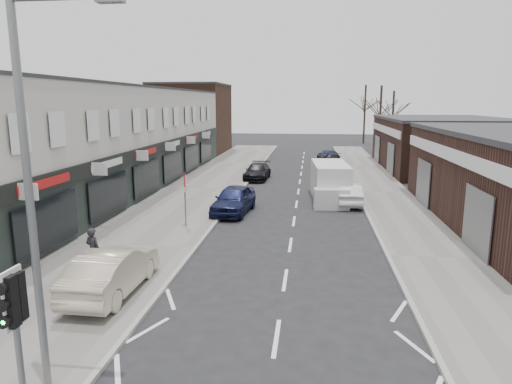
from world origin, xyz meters
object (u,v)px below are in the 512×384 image
(pedestrian, at_px, (93,250))
(parked_car_left_a, at_px, (234,200))
(traffic_light, at_px, (14,312))
(sedan_on_pavement, at_px, (112,271))
(street_lamp, at_px, (36,179))
(parked_car_right_c, at_px, (329,157))
(parked_car_left_b, at_px, (257,171))
(white_van, at_px, (330,183))
(parked_car_right_a, at_px, (348,194))
(parked_car_right_b, at_px, (332,159))
(warning_sign, at_px, (185,184))

(pedestrian, bearing_deg, parked_car_left_a, -92.28)
(traffic_light, bearing_deg, sedan_on_pavement, 99.12)
(street_lamp, xyz_separation_m, parked_car_right_c, (7.12, 37.80, -3.93))
(parked_car_left_a, height_order, parked_car_left_b, parked_car_left_a)
(white_van, distance_m, parked_car_left_b, 8.86)
(parked_car_right_a, bearing_deg, street_lamp, 65.92)
(sedan_on_pavement, relative_size, parked_car_right_b, 1.05)
(parked_car_right_a, bearing_deg, sedan_on_pavement, 57.05)
(street_lamp, bearing_deg, white_van, 72.25)
(parked_car_right_a, bearing_deg, pedestrian, 49.75)
(parked_car_right_c, bearing_deg, traffic_light, 74.03)
(parked_car_right_c, bearing_deg, pedestrian, 67.54)
(pedestrian, bearing_deg, street_lamp, 126.23)
(parked_car_right_a, height_order, parked_car_right_c, parked_car_right_c)
(traffic_light, bearing_deg, street_lamp, 95.88)
(parked_car_right_a, bearing_deg, parked_car_right_c, -91.07)
(pedestrian, bearing_deg, white_van, -105.26)
(parked_car_right_b, xyz_separation_m, parked_car_right_c, (-0.26, 2.18, -0.02))
(white_van, distance_m, parked_car_left_a, 6.94)
(pedestrian, bearing_deg, traffic_light, 124.19)
(white_van, xyz_separation_m, parked_car_left_b, (-5.44, 6.98, -0.44))
(warning_sign, relative_size, parked_car_right_a, 0.68)
(traffic_light, bearing_deg, parked_car_right_b, 78.87)
(sedan_on_pavement, bearing_deg, parked_car_left_a, -98.97)
(parked_car_right_b, bearing_deg, traffic_light, 78.17)
(parked_car_left_b, bearing_deg, pedestrian, -96.70)
(street_lamp, xyz_separation_m, sedan_on_pavement, (-0.84, 4.82, -3.77))
(sedan_on_pavement, height_order, parked_car_left_a, sedan_on_pavement)
(pedestrian, bearing_deg, warning_sign, -87.51)
(white_van, bearing_deg, parked_car_left_a, -145.96)
(sedan_on_pavement, relative_size, parked_car_left_a, 0.99)
(sedan_on_pavement, xyz_separation_m, pedestrian, (-1.42, 1.62, 0.09))
(street_lamp, distance_m, warning_sign, 13.04)
(warning_sign, relative_size, parked_car_left_a, 0.60)
(white_van, height_order, parked_car_right_c, white_van)
(street_lamp, bearing_deg, traffic_light, -84.12)
(pedestrian, bearing_deg, parked_car_right_c, -89.79)
(traffic_light, distance_m, white_van, 22.69)
(traffic_light, distance_m, parked_car_left_a, 17.53)
(warning_sign, distance_m, parked_car_right_c, 26.22)
(traffic_light, distance_m, parked_car_left_b, 28.77)
(street_lamp, distance_m, parked_car_left_b, 27.79)
(parked_car_left_b, bearing_deg, street_lamp, -89.89)
(street_lamp, relative_size, parked_car_left_b, 1.82)
(street_lamp, xyz_separation_m, parked_car_left_a, (1.13, 16.20, -3.86))
(street_lamp, xyz_separation_m, pedestrian, (-2.26, 6.44, -3.68))
(warning_sign, height_order, parked_car_right_c, warning_sign)
(pedestrian, height_order, parked_car_left_a, pedestrian)
(parked_car_left_b, xyz_separation_m, parked_car_right_b, (6.25, 8.14, 0.08))
(white_van, height_order, pedestrian, white_van)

